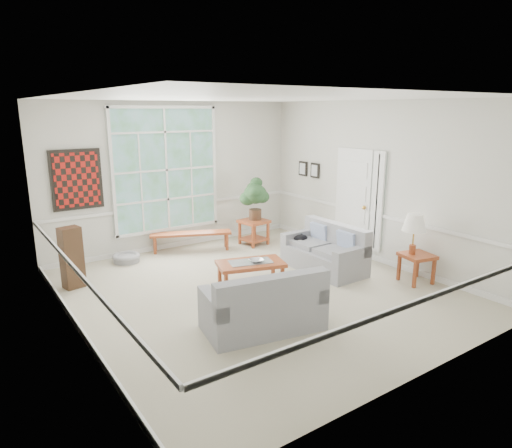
{
  "coord_description": "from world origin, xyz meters",
  "views": [
    {
      "loc": [
        -3.92,
        -5.64,
        2.84
      ],
      "look_at": [
        0.1,
        0.2,
        1.05
      ],
      "focal_mm": 32.0,
      "sensor_mm": 36.0,
      "label": 1
    }
  ],
  "objects_px": {
    "coffee_table": "(251,274)",
    "loveseat_front": "(263,299)",
    "loveseat_right": "(324,248)",
    "side_table": "(416,268)",
    "end_table": "(254,232)"
  },
  "relations": [
    {
      "from": "coffee_table",
      "to": "loveseat_front",
      "type": "bearing_deg",
      "value": -100.87
    },
    {
      "from": "loveseat_right",
      "to": "side_table",
      "type": "height_order",
      "value": "loveseat_right"
    },
    {
      "from": "side_table",
      "to": "loveseat_right",
      "type": "bearing_deg",
      "value": 122.95
    },
    {
      "from": "coffee_table",
      "to": "end_table",
      "type": "height_order",
      "value": "end_table"
    },
    {
      "from": "coffee_table",
      "to": "side_table",
      "type": "bearing_deg",
      "value": -14.51
    },
    {
      "from": "loveseat_right",
      "to": "end_table",
      "type": "bearing_deg",
      "value": 93.26
    },
    {
      "from": "loveseat_right",
      "to": "loveseat_front",
      "type": "bearing_deg",
      "value": -151.2
    },
    {
      "from": "loveseat_front",
      "to": "coffee_table",
      "type": "relative_size",
      "value": 1.42
    },
    {
      "from": "loveseat_right",
      "to": "coffee_table",
      "type": "height_order",
      "value": "loveseat_right"
    },
    {
      "from": "coffee_table",
      "to": "side_table",
      "type": "relative_size",
      "value": 2.19
    },
    {
      "from": "loveseat_right",
      "to": "side_table",
      "type": "relative_size",
      "value": 3.1
    },
    {
      "from": "loveseat_front",
      "to": "coffee_table",
      "type": "bearing_deg",
      "value": 72.91
    },
    {
      "from": "loveseat_right",
      "to": "loveseat_front",
      "type": "distance_m",
      "value": 2.55
    },
    {
      "from": "coffee_table",
      "to": "side_table",
      "type": "height_order",
      "value": "side_table"
    },
    {
      "from": "loveseat_front",
      "to": "side_table",
      "type": "xyz_separation_m",
      "value": [
        3.09,
        -0.1,
        -0.17
      ]
    }
  ]
}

